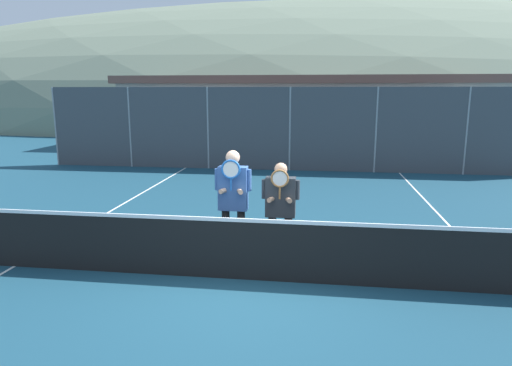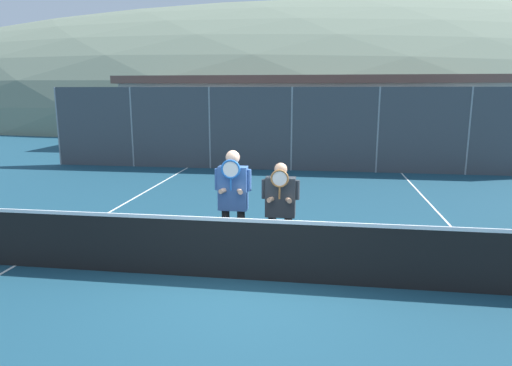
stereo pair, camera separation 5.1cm
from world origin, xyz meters
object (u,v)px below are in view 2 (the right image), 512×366
player_center_left (280,205)px  car_center (436,139)px  player_leftmost (233,196)px  car_far_left (184,136)px  car_left_of_center (305,136)px

player_center_left → car_center: size_ratio=0.36×
player_center_left → player_leftmost: bearing=-177.4°
player_center_left → car_far_left: size_ratio=0.38×
player_center_left → car_left_of_center: (-0.08, 11.97, -0.07)m
player_center_left → car_left_of_center: size_ratio=0.37×
player_leftmost → player_center_left: player_leftmost is taller
player_leftmost → car_left_of_center: bearing=86.7°
player_center_left → car_center: car_center is taller
player_center_left → car_left_of_center: bearing=90.4°
car_center → car_left_of_center: bearing=177.2°
car_far_left → player_center_left: bearing=-65.8°
car_left_of_center → car_far_left: bearing=-175.4°
car_left_of_center → car_center: car_center is taller
player_center_left → car_far_left: (-5.19, 11.56, -0.10)m
player_center_left → car_far_left: 12.67m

